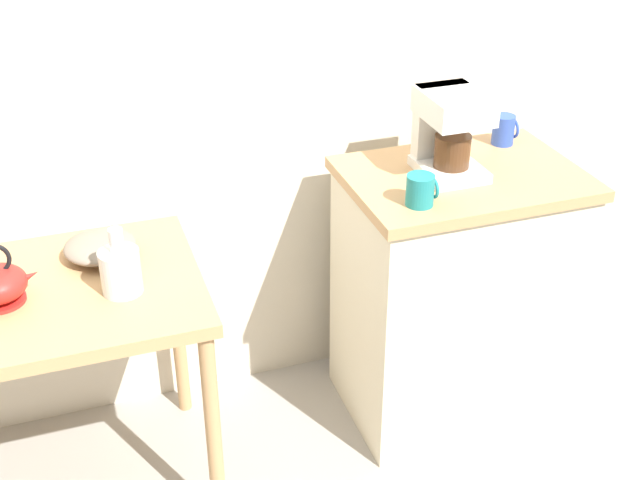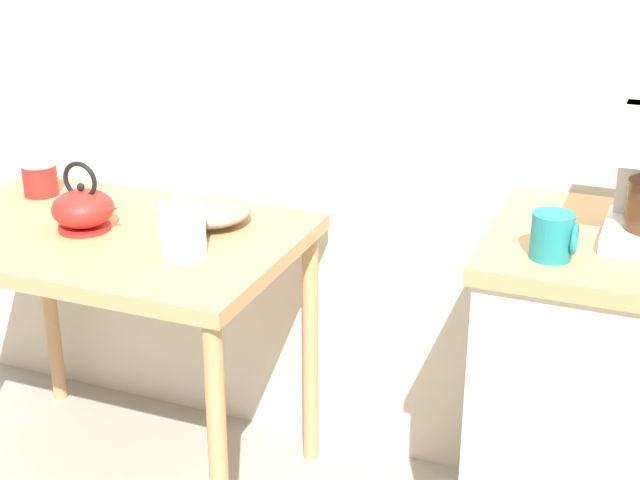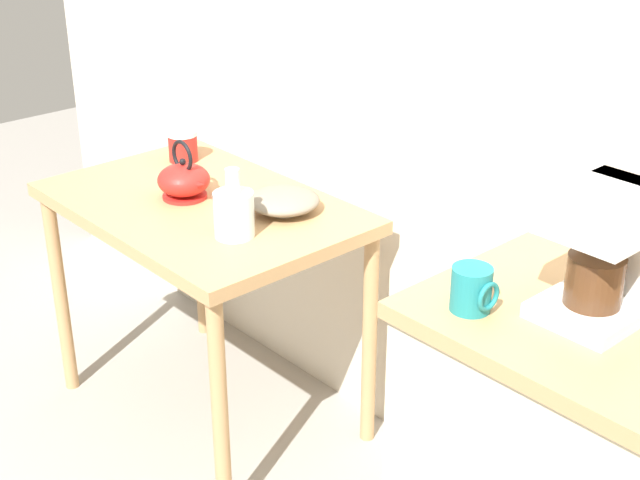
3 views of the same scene
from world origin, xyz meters
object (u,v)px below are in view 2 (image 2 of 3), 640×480
Objects in this scene: teakettle at (84,208)px; glass_carafe_vase at (182,228)px; mug_dark_teal at (553,236)px; canister_enamel at (40,177)px; bowl_stoneware at (210,211)px.

glass_carafe_vase is (0.31, -0.05, 0.01)m from teakettle.
mug_dark_teal reaches higher than glass_carafe_vase.
bowl_stoneware is at bearing -3.20° from canister_enamel.
glass_carafe_vase reaches higher than bowl_stoneware.
teakettle is (-0.28, -0.15, 0.02)m from bowl_stoneware.
teakettle is at bearing -151.86° from bowl_stoneware.
glass_carafe_vase is 0.86m from mug_dark_teal.
canister_enamel is at bearing 146.50° from teakettle.
canister_enamel is (-0.58, 0.23, -0.02)m from glass_carafe_vase.
teakettle is 2.08× the size of mug_dark_teal.
canister_enamel is at bearing 158.29° from glass_carafe_vase.
glass_carafe_vase is at bearing 176.18° from mug_dark_teal.
glass_carafe_vase is 1.90× the size of canister_enamel.
canister_enamel is 1.46m from mug_dark_teal.
mug_dark_teal is (0.85, -0.06, 0.13)m from glass_carafe_vase.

